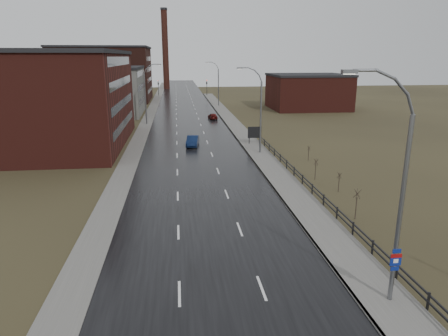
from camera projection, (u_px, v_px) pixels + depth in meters
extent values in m
cube|color=black|center=(189.00, 125.00, 75.73)|extent=(14.00, 300.00, 0.06)
cube|color=#595651|center=(260.00, 155.00, 52.77)|extent=(3.20, 180.00, 0.18)
cube|color=slate|center=(249.00, 155.00, 52.60)|extent=(0.16, 180.00, 0.18)
cube|color=#595651|center=(145.00, 126.00, 74.80)|extent=(2.40, 260.00, 0.12)
cube|color=#471914|center=(45.00, 101.00, 57.28)|extent=(22.00, 28.00, 13.00)
cube|color=black|center=(39.00, 52.00, 55.46)|extent=(22.44, 28.56, 0.50)
cube|color=black|center=(124.00, 123.00, 59.46)|extent=(0.06, 22.40, 1.20)
cube|color=black|center=(123.00, 103.00, 58.65)|extent=(0.06, 22.40, 1.20)
cube|color=black|center=(121.00, 82.00, 57.84)|extent=(0.06, 22.40, 1.20)
cube|color=black|center=(120.00, 61.00, 57.03)|extent=(0.06, 22.40, 1.20)
cube|color=slate|center=(105.00, 92.00, 89.59)|extent=(16.00, 20.00, 10.00)
cube|color=black|center=(104.00, 68.00, 88.17)|extent=(16.32, 20.40, 0.50)
cube|color=black|center=(142.00, 100.00, 91.02)|extent=(0.06, 16.00, 1.20)
cube|color=black|center=(141.00, 87.00, 90.21)|extent=(0.06, 16.00, 1.20)
cube|color=black|center=(140.00, 73.00, 89.41)|extent=(0.06, 16.00, 1.20)
cube|color=#331611|center=(104.00, 75.00, 117.05)|extent=(26.00, 24.00, 15.00)
cube|color=black|center=(102.00, 47.00, 114.96)|extent=(26.52, 24.48, 0.50)
cube|color=black|center=(150.00, 90.00, 119.72)|extent=(0.06, 19.20, 1.20)
cube|color=black|center=(149.00, 80.00, 118.91)|extent=(0.06, 19.20, 1.20)
cube|color=black|center=(149.00, 69.00, 118.10)|extent=(0.06, 19.20, 1.20)
cube|color=black|center=(148.00, 59.00, 117.29)|extent=(0.06, 19.20, 1.20)
cube|color=#471914|center=(308.00, 93.00, 99.11)|extent=(18.00, 16.00, 8.00)
cube|color=black|center=(309.00, 75.00, 97.96)|extent=(18.36, 16.32, 0.50)
cylinder|color=#331611|center=(165.00, 50.00, 157.11)|extent=(2.40, 2.40, 30.00)
cylinder|color=black|center=(164.00, 9.00, 152.99)|extent=(2.70, 2.70, 0.80)
cylinder|color=slate|center=(400.00, 215.00, 19.90)|extent=(0.24, 0.24, 10.00)
cylinder|color=slate|center=(410.00, 105.00, 18.41)|extent=(0.57, 0.14, 1.12)
cylinder|color=slate|center=(401.00, 87.00, 18.13)|extent=(0.91, 0.14, 0.91)
cylinder|color=slate|center=(386.00, 75.00, 17.89)|extent=(1.12, 0.14, 0.57)
cylinder|color=slate|center=(366.00, 70.00, 17.73)|extent=(1.15, 0.14, 0.14)
cube|color=slate|center=(349.00, 72.00, 17.66)|extent=(0.70, 0.28, 0.18)
cube|color=silver|center=(349.00, 74.00, 17.69)|extent=(0.50, 0.20, 0.04)
cube|color=navy|center=(397.00, 251.00, 20.31)|extent=(0.45, 0.04, 0.22)
cube|color=navy|center=(396.00, 260.00, 20.45)|extent=(0.60, 0.04, 0.65)
cube|color=maroon|center=(396.00, 256.00, 20.38)|extent=(0.60, 0.04, 0.20)
cube|color=navy|center=(395.00, 269.00, 20.58)|extent=(0.45, 0.04, 0.22)
cube|color=silver|center=(396.00, 261.00, 20.44)|extent=(0.26, 0.02, 0.22)
cylinder|color=slate|center=(261.00, 118.00, 52.49)|extent=(0.24, 0.24, 9.50)
cylinder|color=slate|center=(260.00, 78.00, 51.09)|extent=(0.51, 0.14, 0.98)
cylinder|color=slate|center=(257.00, 73.00, 50.84)|extent=(0.81, 0.14, 0.81)
cylinder|color=slate|center=(251.00, 69.00, 50.63)|extent=(0.98, 0.14, 0.51)
cylinder|color=slate|center=(245.00, 68.00, 50.49)|extent=(1.01, 0.14, 0.14)
cube|color=slate|center=(240.00, 68.00, 50.43)|extent=(0.70, 0.28, 0.18)
cube|color=silver|center=(240.00, 69.00, 50.45)|extent=(0.50, 0.20, 0.04)
cylinder|color=slate|center=(145.00, 100.00, 75.47)|extent=(0.24, 0.24, 9.50)
cylinder|color=slate|center=(145.00, 72.00, 74.10)|extent=(0.51, 0.14, 0.98)
cylinder|color=slate|center=(147.00, 68.00, 73.97)|extent=(0.81, 0.14, 0.81)
cylinder|color=slate|center=(151.00, 65.00, 73.92)|extent=(0.98, 0.14, 0.51)
cylinder|color=slate|center=(156.00, 64.00, 73.97)|extent=(1.01, 0.14, 0.14)
cube|color=slate|center=(159.00, 64.00, 74.06)|extent=(0.70, 0.28, 0.18)
cube|color=silver|center=(159.00, 65.00, 74.08)|extent=(0.50, 0.20, 0.04)
cylinder|color=slate|center=(218.00, 88.00, 104.14)|extent=(0.24, 0.24, 9.50)
cylinder|color=slate|center=(218.00, 68.00, 102.74)|extent=(0.51, 0.14, 0.98)
cylinder|color=slate|center=(216.00, 65.00, 102.49)|extent=(0.81, 0.14, 0.81)
cylinder|color=slate|center=(213.00, 63.00, 102.28)|extent=(0.98, 0.14, 0.51)
cylinder|color=slate|center=(210.00, 62.00, 102.14)|extent=(1.01, 0.14, 0.14)
cube|color=slate|center=(207.00, 62.00, 102.08)|extent=(0.70, 0.28, 0.18)
cube|color=silver|center=(207.00, 63.00, 102.10)|extent=(0.50, 0.20, 0.04)
cube|color=black|center=(428.00, 302.00, 20.31)|extent=(0.10, 0.10, 1.10)
cube|color=black|center=(397.00, 272.00, 23.18)|extent=(0.10, 0.10, 1.10)
cube|color=black|center=(372.00, 248.00, 26.05)|extent=(0.10, 0.10, 1.10)
cube|color=black|center=(353.00, 229.00, 28.92)|extent=(0.10, 0.10, 1.10)
cube|color=black|center=(337.00, 213.00, 31.79)|extent=(0.10, 0.10, 1.10)
cube|color=black|center=(324.00, 200.00, 34.66)|extent=(0.10, 0.10, 1.10)
cube|color=black|center=(312.00, 189.00, 37.53)|extent=(0.10, 0.10, 1.10)
cube|color=black|center=(302.00, 180.00, 40.40)|extent=(0.10, 0.10, 1.10)
cube|color=black|center=(294.00, 172.00, 43.27)|extent=(0.10, 0.10, 1.10)
cube|color=black|center=(287.00, 165.00, 46.14)|extent=(0.10, 0.10, 1.10)
cube|color=black|center=(280.00, 158.00, 49.01)|extent=(0.10, 0.10, 1.10)
cube|color=black|center=(274.00, 153.00, 51.88)|extent=(0.10, 0.10, 1.10)
cube|color=black|center=(269.00, 148.00, 54.75)|extent=(0.10, 0.10, 1.10)
cube|color=black|center=(265.00, 143.00, 57.62)|extent=(0.10, 0.10, 1.10)
cube|color=black|center=(260.00, 139.00, 60.49)|extent=(0.10, 0.10, 1.10)
cube|color=black|center=(314.00, 187.00, 36.95)|extent=(0.08, 53.00, 0.10)
cube|color=black|center=(314.00, 191.00, 37.05)|extent=(0.08, 53.00, 0.10)
cylinder|color=#382D23|center=(356.00, 208.00, 31.84)|extent=(0.08, 0.08, 1.86)
cylinder|color=#382D23|center=(358.00, 194.00, 31.52)|extent=(0.04, 0.63, 0.74)
cylinder|color=#382D23|center=(357.00, 194.00, 31.56)|extent=(0.59, 0.24, 0.74)
cylinder|color=#382D23|center=(357.00, 194.00, 31.54)|extent=(0.36, 0.53, 0.75)
cylinder|color=#382D23|center=(357.00, 194.00, 31.48)|extent=(0.36, 0.53, 0.75)
cylinder|color=#382D23|center=(358.00, 194.00, 31.47)|extent=(0.59, 0.24, 0.74)
cylinder|color=#382D23|center=(339.00, 185.00, 38.33)|extent=(0.08, 0.08, 1.44)
cylinder|color=#382D23|center=(340.00, 175.00, 38.08)|extent=(0.04, 0.49, 0.58)
cylinder|color=#382D23|center=(339.00, 175.00, 38.12)|extent=(0.47, 0.19, 0.58)
cylinder|color=#382D23|center=(339.00, 175.00, 38.10)|extent=(0.28, 0.42, 0.59)
cylinder|color=#382D23|center=(339.00, 176.00, 38.04)|extent=(0.28, 0.42, 0.59)
cylinder|color=#382D23|center=(340.00, 176.00, 38.03)|extent=(0.47, 0.19, 0.58)
cylinder|color=#382D23|center=(315.00, 172.00, 42.13)|extent=(0.08, 0.08, 1.69)
cylinder|color=#382D23|center=(316.00, 162.00, 41.84)|extent=(0.04, 0.57, 0.67)
cylinder|color=#382D23|center=(316.00, 162.00, 41.88)|extent=(0.54, 0.22, 0.68)
cylinder|color=#382D23|center=(316.00, 162.00, 41.86)|extent=(0.33, 0.48, 0.69)
cylinder|color=#382D23|center=(316.00, 162.00, 41.80)|extent=(0.33, 0.48, 0.69)
cylinder|color=#382D23|center=(316.00, 162.00, 41.79)|extent=(0.54, 0.22, 0.68)
cylinder|color=#382D23|center=(308.00, 155.00, 49.93)|extent=(0.08, 0.08, 1.41)
cylinder|color=#382D23|center=(309.00, 148.00, 49.69)|extent=(0.04, 0.48, 0.56)
cylinder|color=#382D23|center=(309.00, 148.00, 49.73)|extent=(0.46, 0.19, 0.57)
cylinder|color=#382D23|center=(308.00, 148.00, 49.71)|extent=(0.28, 0.41, 0.58)
cylinder|color=#382D23|center=(309.00, 148.00, 49.65)|extent=(0.28, 0.41, 0.58)
cylinder|color=#382D23|center=(309.00, 148.00, 49.64)|extent=(0.46, 0.19, 0.57)
cube|color=black|center=(249.00, 139.00, 58.79)|extent=(0.10, 0.10, 1.80)
cube|color=black|center=(260.00, 139.00, 58.96)|extent=(0.10, 0.10, 1.80)
cube|color=silver|center=(255.00, 132.00, 58.56)|extent=(1.93, 0.08, 1.58)
cube|color=black|center=(255.00, 132.00, 58.51)|extent=(2.03, 0.04, 1.68)
cylinder|color=black|center=(158.00, 88.00, 131.53)|extent=(0.16, 0.16, 5.20)
imported|color=black|center=(158.00, 81.00, 130.95)|extent=(0.58, 2.73, 1.10)
sphere|color=#FF190C|center=(158.00, 81.00, 130.73)|extent=(0.18, 0.18, 0.18)
cylinder|color=black|center=(207.00, 88.00, 133.33)|extent=(0.16, 0.16, 5.20)
imported|color=black|center=(207.00, 81.00, 132.75)|extent=(0.58, 2.73, 1.10)
sphere|color=#FF190C|center=(207.00, 80.00, 132.52)|extent=(0.18, 0.18, 0.18)
imported|color=#0B193B|center=(193.00, 141.00, 57.92)|extent=(2.17, 4.71, 1.50)
imported|color=#4E0E0D|center=(213.00, 116.00, 82.88)|extent=(1.94, 3.90, 1.28)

